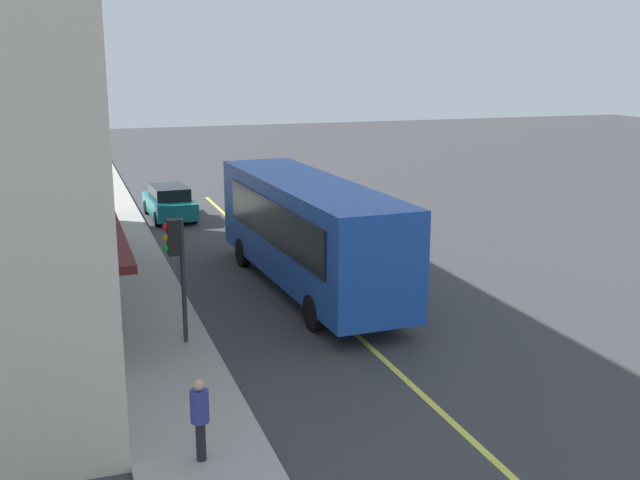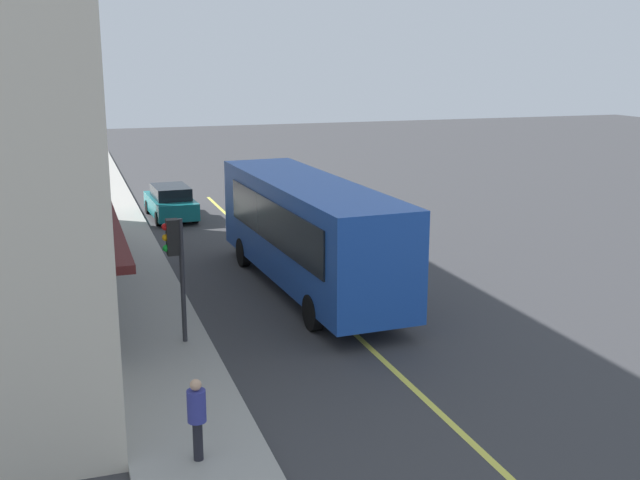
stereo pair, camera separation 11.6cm
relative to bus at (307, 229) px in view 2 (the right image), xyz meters
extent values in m
plane|color=#38383A|center=(-0.65, 0.01, -1.99)|extent=(120.00, 120.00, 0.00)
cube|color=#9E9B93|center=(-0.65, 5.10, -1.91)|extent=(80.00, 2.55, 0.15)
cube|color=#D8D14C|center=(-0.65, 0.01, -1.98)|extent=(36.00, 0.16, 0.01)
cube|color=#4C1919|center=(1.84, 6.13, 0.81)|extent=(15.93, 0.70, 0.20)
cube|color=black|center=(1.84, 6.35, -0.49)|extent=(13.66, 0.08, 2.00)
cube|color=#1E4CAD|center=(-0.04, 0.00, 0.01)|extent=(11.10, 2.99, 3.00)
cube|color=black|center=(5.41, 0.24, 0.37)|extent=(0.21, 2.10, 1.80)
cube|color=black|center=(-0.39, 1.25, 0.37)|extent=(8.79, 0.45, 1.32)
cube|color=black|center=(-0.28, -1.28, 0.37)|extent=(8.79, 0.45, 1.32)
cube|color=#0CF259|center=(5.48, 0.25, 1.26)|extent=(0.17, 1.90, 0.36)
cube|color=#2D2D33|center=(5.51, 0.25, -1.24)|extent=(0.27, 2.40, 0.40)
cylinder|color=black|center=(3.43, 1.28, -1.49)|extent=(1.01, 0.34, 1.00)
cylinder|color=black|center=(3.53, -0.97, -1.49)|extent=(1.01, 0.34, 1.00)
cylinder|color=black|center=(-3.60, 0.97, -1.49)|extent=(1.01, 0.34, 1.00)
cylinder|color=black|center=(-3.50, -1.29, -1.49)|extent=(1.01, 0.34, 1.00)
cylinder|color=#2D2D33|center=(-3.74, 4.46, -0.24)|extent=(0.12, 0.12, 3.20)
cube|color=black|center=(-3.74, 4.66, 0.91)|extent=(0.30, 0.30, 0.90)
sphere|color=red|center=(-3.74, 4.83, 1.18)|extent=(0.18, 0.18, 0.18)
sphere|color=orange|center=(-3.74, 4.83, 0.91)|extent=(0.18, 0.18, 0.18)
sphere|color=green|center=(-3.74, 4.83, 0.64)|extent=(0.18, 0.18, 0.18)
cube|color=#14666B|center=(12.57, 2.59, -1.39)|extent=(4.38, 1.99, 0.75)
cube|color=black|center=(12.42, 2.59, -0.74)|extent=(2.47, 1.62, 0.55)
cylinder|color=black|center=(13.95, 3.47, -1.67)|extent=(0.65, 0.25, 0.64)
cylinder|color=black|center=(14.02, 1.84, -1.67)|extent=(0.65, 0.25, 0.64)
cylinder|color=black|center=(11.11, 3.35, -1.67)|extent=(0.65, 0.25, 0.64)
cylinder|color=black|center=(11.19, 1.71, -1.67)|extent=(0.65, 0.25, 0.64)
cylinder|color=black|center=(-9.77, 5.15, -1.46)|extent=(0.18, 0.18, 0.75)
cylinder|color=#33388C|center=(-9.77, 5.15, -0.79)|extent=(0.34, 0.34, 0.60)
sphere|color=tan|center=(-9.77, 5.15, -0.38)|extent=(0.21, 0.21, 0.21)
camera|label=1|loc=(-22.37, 7.17, 5.27)|focal=43.17mm
camera|label=2|loc=(-22.40, 7.06, 5.27)|focal=43.17mm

